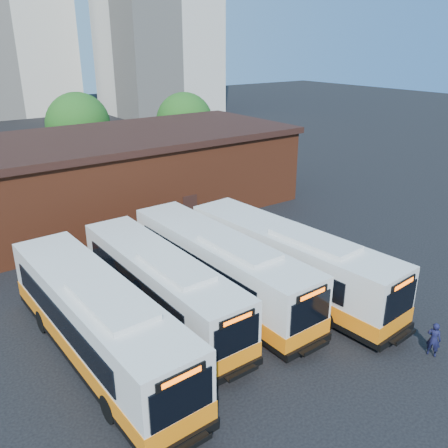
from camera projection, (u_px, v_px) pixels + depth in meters
ground at (287, 320)px, 24.00m from camera, size 220.00×220.00×0.00m
bus_west at (97, 324)px, 20.53m from camera, size 3.43×14.08×3.81m
bus_midwest at (161, 288)px, 23.79m from camera, size 2.87×13.05×3.54m
bus_mideast at (219, 269)px, 25.52m from camera, size 3.21×13.83×3.74m
bus_east at (288, 263)px, 26.13m from camera, size 3.99×14.16×3.81m
transit_worker at (434, 339)px, 21.02m from camera, size 0.57×0.70×1.66m
depot_building at (118, 173)px, 37.94m from camera, size 28.60×12.60×6.40m
tree_mid at (78, 125)px, 48.96m from camera, size 6.56×6.56×8.36m
tree_east at (185, 121)px, 52.78m from camera, size 6.24×6.24×7.96m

